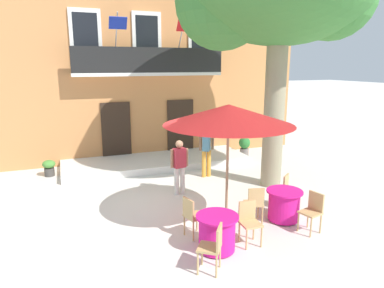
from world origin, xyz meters
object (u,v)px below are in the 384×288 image
(cafe_chair_near_tree_2, at_px, (255,202))
(cafe_table_middle, at_px, (217,233))
(pedestrian_mid_plaza, at_px, (207,149))
(cafe_chair_near_tree_1, at_px, (290,190))
(pedestrian_near_entrance, at_px, (179,164))
(cafe_chair_middle_0, at_px, (213,245))
(cafe_chair_near_tree_0, at_px, (313,209))
(cafe_umbrella, at_px, (229,115))
(cafe_table_near_tree, at_px, (284,205))
(cafe_chair_middle_2, at_px, (192,214))
(ground_planter_left, at_px, (49,167))
(ground_planter_right, at_px, (244,145))
(cafe_chair_middle_1, at_px, (249,220))

(cafe_chair_near_tree_2, height_order, cafe_table_middle, cafe_chair_near_tree_2)
(pedestrian_mid_plaza, bearing_deg, cafe_chair_near_tree_1, -73.30)
(pedestrian_near_entrance, bearing_deg, cafe_chair_middle_0, -99.96)
(cafe_chair_near_tree_0, distance_m, cafe_umbrella, 2.84)
(cafe_table_near_tree, distance_m, cafe_chair_near_tree_2, 0.77)
(cafe_chair_middle_0, bearing_deg, pedestrian_mid_plaza, 68.14)
(pedestrian_near_entrance, bearing_deg, cafe_chair_near_tree_0, -57.77)
(cafe_umbrella, bearing_deg, cafe_chair_middle_2, -165.80)
(cafe_table_middle, relative_size, ground_planter_left, 1.56)
(cafe_chair_near_tree_0, bearing_deg, pedestrian_near_entrance, 122.23)
(pedestrian_mid_plaza, bearing_deg, cafe_chair_middle_0, -111.86)
(cafe_table_middle, bearing_deg, pedestrian_near_entrance, 84.61)
(cafe_table_near_tree, bearing_deg, pedestrian_mid_plaza, 96.51)
(ground_planter_right, height_order, pedestrian_mid_plaza, pedestrian_mid_plaza)
(cafe_chair_middle_0, bearing_deg, cafe_umbrella, 56.61)
(cafe_chair_near_tree_2, xyz_separation_m, pedestrian_near_entrance, (-1.05, 2.41, 0.38))
(cafe_chair_middle_2, bearing_deg, cafe_chair_near_tree_0, -15.42)
(cafe_chair_near_tree_1, relative_size, cafe_chair_near_tree_2, 1.00)
(cafe_chair_near_tree_0, distance_m, ground_planter_right, 6.71)
(cafe_table_middle, xyz_separation_m, pedestrian_near_entrance, (0.30, 3.23, 0.51))
(cafe_chair_middle_0, height_order, ground_planter_left, cafe_chair_middle_0)
(cafe_table_near_tree, xyz_separation_m, cafe_chair_near_tree_1, (0.54, 0.53, 0.14))
(cafe_table_middle, bearing_deg, ground_planter_left, 117.11)
(cafe_chair_middle_2, distance_m, ground_planter_left, 6.44)
(cafe_chair_near_tree_2, distance_m, cafe_chair_middle_2, 1.62)
(cafe_chair_middle_2, bearing_deg, ground_planter_left, 117.90)
(cafe_chair_near_tree_2, xyz_separation_m, cafe_chair_middle_2, (-1.61, -0.11, 0.00))
(cafe_table_near_tree, distance_m, ground_planter_right, 6.11)
(cafe_umbrella, xyz_separation_m, ground_planter_left, (-3.95, 5.45, -2.30))
(cafe_chair_middle_0, bearing_deg, ground_planter_right, 56.95)
(cafe_chair_near_tree_0, height_order, ground_planter_left, cafe_chair_near_tree_0)
(cafe_chair_middle_1, height_order, pedestrian_near_entrance, pedestrian_near_entrance)
(pedestrian_mid_plaza, bearing_deg, pedestrian_near_entrance, -138.16)
(cafe_chair_near_tree_2, bearing_deg, cafe_table_middle, -148.92)
(cafe_chair_near_tree_0, height_order, cafe_table_middle, cafe_chair_near_tree_0)
(ground_planter_left, bearing_deg, cafe_chair_near_tree_0, -48.75)
(cafe_table_middle, distance_m, cafe_chair_middle_0, 0.77)
(cafe_umbrella, relative_size, pedestrian_mid_plaza, 1.71)
(pedestrian_near_entrance, bearing_deg, cafe_table_middle, -95.39)
(cafe_umbrella, bearing_deg, cafe_chair_middle_0, -123.39)
(cafe_chair_middle_0, distance_m, ground_planter_right, 8.45)
(cafe_chair_middle_0, xyz_separation_m, ground_planter_right, (4.61, 7.08, -0.09))
(cafe_chair_near_tree_1, distance_m, cafe_table_middle, 2.91)
(cafe_chair_near_tree_2, distance_m, ground_planter_left, 7.26)
(cafe_chair_near_tree_0, relative_size, cafe_table_middle, 1.05)
(cafe_chair_near_tree_0, xyz_separation_m, cafe_chair_middle_2, (-2.61, 0.72, 0.00))
(cafe_chair_near_tree_2, height_order, ground_planter_right, cafe_chair_near_tree_2)
(cafe_chair_near_tree_0, bearing_deg, pedestrian_mid_plaza, 98.61)
(cafe_chair_near_tree_2, height_order, cafe_chair_middle_0, same)
(ground_planter_right, bearing_deg, ground_planter_left, -179.77)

